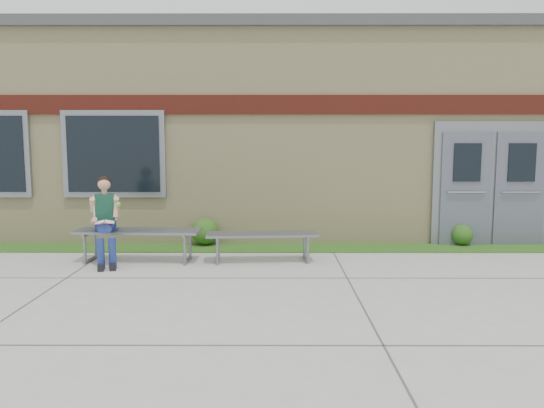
{
  "coord_description": "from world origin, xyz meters",
  "views": [
    {
      "loc": [
        -0.05,
        -6.85,
        1.94
      ],
      "look_at": [
        -0.08,
        1.7,
        0.92
      ],
      "focal_mm": 35.0,
      "sensor_mm": 36.0,
      "label": 1
    }
  ],
  "objects": [
    {
      "name": "grass_strip",
      "position": [
        0.0,
        2.6,
        0.01
      ],
      "size": [
        16.0,
        0.8,
        0.02
      ],
      "primitive_type": "cube",
      "color": "#225215",
      "rests_on": "ground"
    },
    {
      "name": "girl",
      "position": [
        -2.69,
        1.37,
        0.75
      ],
      "size": [
        0.54,
        0.82,
        1.39
      ],
      "rotation": [
        0.0,
        0.0,
        0.27
      ],
      "color": "navy",
      "rests_on": "ground"
    },
    {
      "name": "shrub_east",
      "position": [
        3.46,
        2.85,
        0.21
      ],
      "size": [
        0.38,
        0.38,
        0.38
      ],
      "primitive_type": "sphere",
      "color": "#225215",
      "rests_on": "grass_strip"
    },
    {
      "name": "school_building",
      "position": [
        -0.0,
        5.99,
        2.1
      ],
      "size": [
        16.2,
        6.22,
        4.2
      ],
      "color": "beige",
      "rests_on": "ground"
    },
    {
      "name": "bench_left",
      "position": [
        -2.23,
        1.57,
        0.4
      ],
      "size": [
        2.01,
        0.63,
        0.52
      ],
      "rotation": [
        0.0,
        0.0,
        -0.04
      ],
      "color": "slate",
      "rests_on": "ground"
    },
    {
      "name": "ground",
      "position": [
        0.0,
        0.0,
        0.0
      ],
      "size": [
        80.0,
        80.0,
        0.0
      ],
      "primitive_type": "plane",
      "color": "#9E9E99",
      "rests_on": "ground"
    },
    {
      "name": "shrub_mid",
      "position": [
        -1.32,
        2.85,
        0.27
      ],
      "size": [
        0.5,
        0.5,
        0.5
      ],
      "primitive_type": "sphere",
      "color": "#225215",
      "rests_on": "grass_strip"
    },
    {
      "name": "bench_right",
      "position": [
        -0.23,
        1.57,
        0.36
      ],
      "size": [
        1.82,
        0.62,
        0.46
      ],
      "rotation": [
        0.0,
        0.0,
        0.07
      ],
      "color": "slate",
      "rests_on": "ground"
    }
  ]
}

